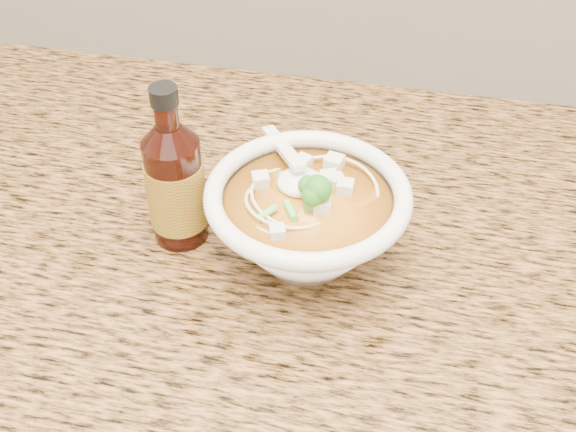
# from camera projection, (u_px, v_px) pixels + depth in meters

# --- Properties ---
(counter_slab) EXTENTS (4.00, 0.68, 0.04)m
(counter_slab) POSITION_uv_depth(u_px,v_px,m) (353.00, 242.00, 0.81)
(counter_slab) COLOR #925F35
(counter_slab) RESTS_ON cabinet
(soup_bowl) EXTENTS (0.21, 0.22, 0.11)m
(soup_bowl) POSITION_uv_depth(u_px,v_px,m) (307.00, 222.00, 0.73)
(soup_bowl) COLOR white
(soup_bowl) RESTS_ON counter_slab
(hot_sauce_bottle) EXTENTS (0.08, 0.08, 0.18)m
(hot_sauce_bottle) POSITION_uv_depth(u_px,v_px,m) (175.00, 184.00, 0.74)
(hot_sauce_bottle) COLOR #3B0F08
(hot_sauce_bottle) RESTS_ON counter_slab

